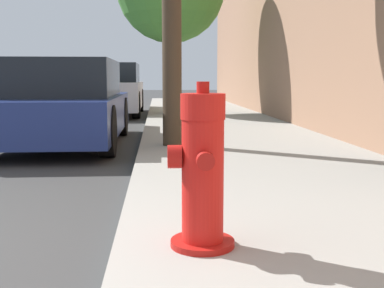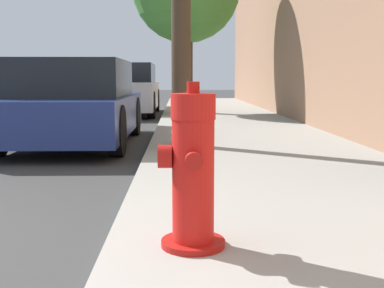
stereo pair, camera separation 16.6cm
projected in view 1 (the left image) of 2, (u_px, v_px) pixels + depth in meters
The scene contains 3 objects.
fire_hydrant at pixel (202, 173), 2.64m from camera, with size 0.37×0.36×0.91m.
parked_car_near at pixel (62, 104), 7.51m from camera, with size 1.83×3.99×1.33m.
parked_car_mid at pixel (108, 90), 13.68m from camera, with size 1.88×4.19×1.46m.
Camera 1 is at (2.10, -2.20, 1.06)m, focal length 45.00 mm.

